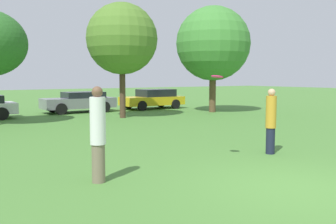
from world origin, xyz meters
name	(u,v)px	position (x,y,z in m)	size (l,w,h in m)	color
ground_plane	(296,188)	(0.00, 0.00, 0.00)	(120.00, 120.00, 0.00)	#477A33
person_thrower	(98,134)	(-2.98, 2.47, 0.99)	(0.31, 0.31, 1.94)	#726651
person_catcher	(271,121)	(2.09, 2.48, 0.92)	(0.29, 0.29, 1.80)	#191E33
frisbee	(217,77)	(0.14, 2.49, 2.12)	(0.30, 0.29, 0.08)	#F21E72
tree_2	(122,39)	(2.82, 12.99, 4.04)	(3.64, 3.64, 5.88)	#473323
tree_3	(213,44)	(8.78, 12.88, 4.08)	(4.41, 4.41, 6.30)	brown
parked_car_grey	(79,101)	(1.99, 17.08, 0.66)	(4.21, 1.91, 1.22)	slate
parked_car_yellow	(153,99)	(7.02, 16.89, 0.67)	(4.12, 2.01, 1.29)	gold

